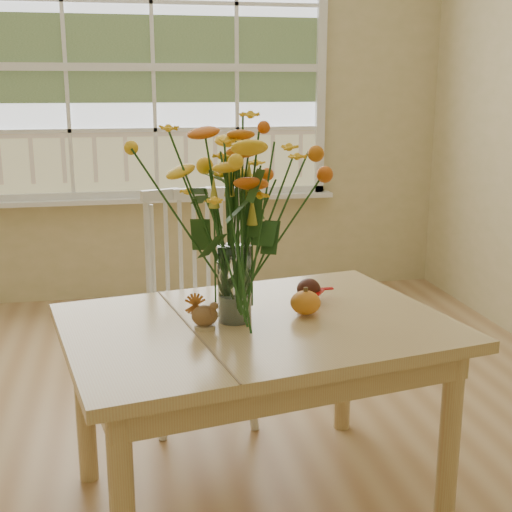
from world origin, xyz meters
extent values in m
cube|color=#AC8153|center=(0.00, 0.00, -0.01)|extent=(4.00, 4.50, 0.01)
cube|color=#C5B87E|center=(0.00, 2.25, 1.35)|extent=(4.00, 0.02, 2.70)
cube|color=silver|center=(0.00, 2.23, 1.55)|extent=(2.20, 0.00, 1.60)
cube|color=white|center=(0.00, 2.18, 0.69)|extent=(2.42, 0.12, 0.03)
cube|color=tan|center=(0.18, -0.30, 0.65)|extent=(1.40, 1.11, 0.04)
cube|color=tan|center=(0.18, -0.30, 0.58)|extent=(1.26, 0.97, 0.10)
cylinder|color=tan|center=(-0.28, -0.75, 0.32)|extent=(0.07, 0.07, 0.63)
cylinder|color=tan|center=(-0.41, -0.05, 0.32)|extent=(0.07, 0.07, 0.63)
cylinder|color=tan|center=(0.78, -0.55, 0.32)|extent=(0.07, 0.07, 0.63)
cylinder|color=tan|center=(0.65, 0.15, 0.32)|extent=(0.07, 0.07, 0.63)
cube|color=white|center=(0.07, 0.38, 0.46)|extent=(0.46, 0.44, 0.05)
cube|color=white|center=(0.07, 0.56, 0.72)|extent=(0.45, 0.05, 0.51)
cylinder|color=white|center=(-0.10, 0.21, 0.22)|extent=(0.04, 0.04, 0.44)
cylinder|color=white|center=(-0.11, 0.54, 0.22)|extent=(0.04, 0.04, 0.44)
cylinder|color=white|center=(0.25, 0.22, 0.22)|extent=(0.04, 0.04, 0.44)
cylinder|color=white|center=(0.24, 0.55, 0.22)|extent=(0.04, 0.04, 0.44)
cylinder|color=white|center=(0.11, -0.28, 0.80)|extent=(0.11, 0.11, 0.26)
ellipsoid|color=orange|center=(0.36, -0.27, 0.71)|extent=(0.10, 0.10, 0.08)
cylinder|color=#CCB78C|center=(0.00, -0.34, 0.68)|extent=(0.07, 0.07, 0.01)
ellipsoid|color=brown|center=(0.00, -0.34, 0.72)|extent=(0.09, 0.07, 0.07)
ellipsoid|color=#38160F|center=(0.41, -0.12, 0.71)|extent=(0.09, 0.09, 0.08)
camera|label=1|loc=(-0.24, -2.42, 1.44)|focal=48.00mm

